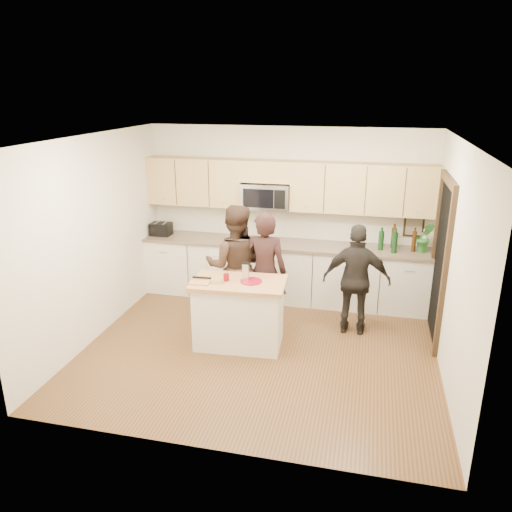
% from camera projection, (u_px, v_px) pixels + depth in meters
% --- Properties ---
extents(floor, '(4.50, 4.50, 0.00)m').
position_uv_depth(floor, '(260.00, 348.00, 6.57)').
color(floor, brown).
rests_on(floor, ground).
extents(room_shell, '(4.52, 4.02, 2.71)m').
position_uv_depth(room_shell, '(260.00, 221.00, 6.01)').
color(room_shell, beige).
rests_on(room_shell, ground).
extents(back_cabinetry, '(4.50, 0.66, 0.94)m').
position_uv_depth(back_cabinetry, '(283.00, 271.00, 7.97)').
color(back_cabinetry, silver).
rests_on(back_cabinetry, ground).
extents(upper_cabinetry, '(4.50, 0.33, 0.75)m').
position_uv_depth(upper_cabinetry, '(289.00, 184.00, 7.66)').
color(upper_cabinetry, tan).
rests_on(upper_cabinetry, ground).
extents(microwave, '(0.76, 0.41, 0.40)m').
position_uv_depth(microwave, '(266.00, 196.00, 7.76)').
color(microwave, silver).
rests_on(microwave, ground).
extents(doorway, '(0.06, 1.25, 2.20)m').
position_uv_depth(doorway, '(441.00, 256.00, 6.55)').
color(doorway, black).
rests_on(doorway, ground).
extents(framed_picture, '(0.30, 0.03, 0.38)m').
position_uv_depth(framed_picture, '(414.00, 225.00, 7.57)').
color(framed_picture, black).
rests_on(framed_picture, ground).
extents(dish_towel, '(0.34, 0.60, 0.48)m').
position_uv_depth(dish_towel, '(222.00, 251.00, 7.90)').
color(dish_towel, white).
rests_on(dish_towel, ground).
extents(island, '(1.24, 0.77, 0.90)m').
position_uv_depth(island, '(239.00, 313.00, 6.53)').
color(island, silver).
rests_on(island, ground).
extents(red_plate, '(0.27, 0.27, 0.02)m').
position_uv_depth(red_plate, '(251.00, 281.00, 6.36)').
color(red_plate, maroon).
rests_on(red_plate, island).
extents(box_grater, '(0.10, 0.06, 0.23)m').
position_uv_depth(box_grater, '(246.00, 271.00, 6.36)').
color(box_grater, silver).
rests_on(box_grater, red_plate).
extents(drink_glass, '(0.07, 0.07, 0.09)m').
position_uv_depth(drink_glass, '(226.00, 277.00, 6.39)').
color(drink_glass, maroon).
rests_on(drink_glass, island).
extents(cutting_board, '(0.27, 0.18, 0.02)m').
position_uv_depth(cutting_board, '(199.00, 283.00, 6.31)').
color(cutting_board, '#B3844A').
rests_on(cutting_board, island).
extents(tongs, '(0.25, 0.04, 0.02)m').
position_uv_depth(tongs, '(202.00, 278.00, 6.43)').
color(tongs, black).
rests_on(tongs, cutting_board).
extents(knife, '(0.21, 0.04, 0.01)m').
position_uv_depth(knife, '(217.00, 282.00, 6.29)').
color(knife, silver).
rests_on(knife, cutting_board).
extents(toaster, '(0.33, 0.24, 0.21)m').
position_uv_depth(toaster, '(161.00, 229.00, 8.21)').
color(toaster, black).
rests_on(toaster, back_cabinetry).
extents(bottle_cluster, '(0.70, 0.32, 0.37)m').
position_uv_depth(bottle_cluster, '(401.00, 239.00, 7.40)').
color(bottle_cluster, black).
rests_on(bottle_cluster, back_cabinetry).
extents(orchid, '(0.28, 0.23, 0.46)m').
position_uv_depth(orchid, '(425.00, 237.00, 7.33)').
color(orchid, '#317930').
rests_on(orchid, back_cabinetry).
extents(woman_left, '(0.63, 0.42, 1.69)m').
position_uv_depth(woman_left, '(265.00, 272.00, 6.86)').
color(woman_left, black).
rests_on(woman_left, ground).
extents(woman_center, '(0.95, 0.80, 1.75)m').
position_uv_depth(woman_center, '(235.00, 266.00, 7.01)').
color(woman_center, '#302118').
rests_on(woman_center, ground).
extents(woman_right, '(0.91, 0.39, 1.55)m').
position_uv_depth(woman_right, '(357.00, 280.00, 6.76)').
color(woman_right, black).
rests_on(woman_right, ground).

